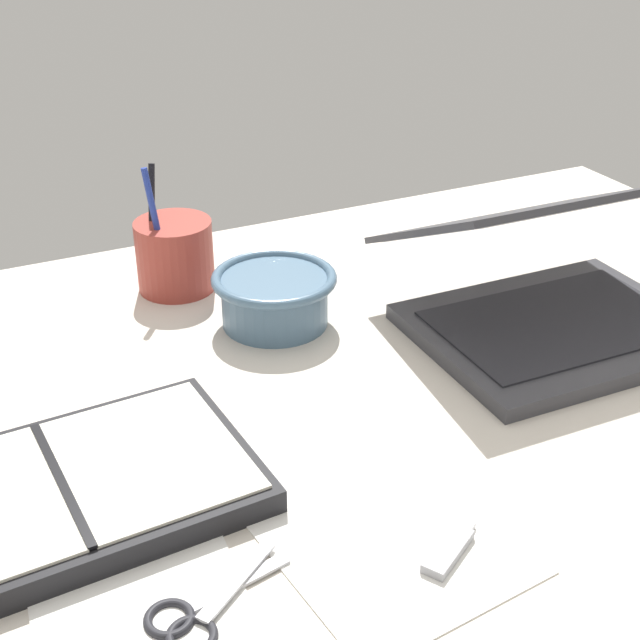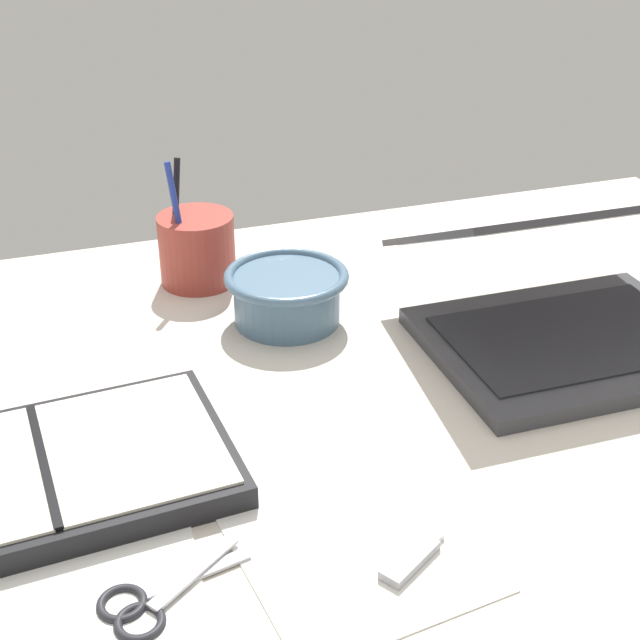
{
  "view_description": "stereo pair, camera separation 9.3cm",
  "coord_description": "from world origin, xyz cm",
  "px_view_note": "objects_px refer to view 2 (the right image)",
  "views": [
    {
      "loc": [
        -37.64,
        -66.51,
        53.42
      ],
      "look_at": [
        -2.28,
        7.05,
        9.0
      ],
      "focal_mm": 50.0,
      "sensor_mm": 36.0,
      "label": 1
    },
    {
      "loc": [
        -29.05,
        -70.05,
        53.42
      ],
      "look_at": [
        -2.28,
        7.05,
        9.0
      ],
      "focal_mm": 50.0,
      "sensor_mm": 36.0,
      "label": 2
    }
  ],
  "objects_px": {
    "pen_cup": "(197,249)",
    "bowl": "(287,294)",
    "scissors": "(147,603)",
    "planner": "(46,474)",
    "laptop": "(564,300)"
  },
  "relations": [
    {
      "from": "laptop",
      "to": "planner",
      "type": "xyz_separation_m",
      "value": [
        -0.58,
        -0.08,
        -0.04
      ]
    },
    {
      "from": "laptop",
      "to": "scissors",
      "type": "distance_m",
      "value": 0.58
    },
    {
      "from": "scissors",
      "to": "planner",
      "type": "bearing_deg",
      "value": 86.14
    },
    {
      "from": "bowl",
      "to": "pen_cup",
      "type": "xyz_separation_m",
      "value": [
        -0.08,
        0.14,
        0.01
      ]
    },
    {
      "from": "bowl",
      "to": "pen_cup",
      "type": "relative_size",
      "value": 0.88
    },
    {
      "from": "laptop",
      "to": "pen_cup",
      "type": "distance_m",
      "value": 0.46
    },
    {
      "from": "planner",
      "to": "pen_cup",
      "type": "bearing_deg",
      "value": 55.67
    },
    {
      "from": "pen_cup",
      "to": "bowl",
      "type": "bearing_deg",
      "value": -61.41
    },
    {
      "from": "pen_cup",
      "to": "scissors",
      "type": "bearing_deg",
      "value": -106.31
    },
    {
      "from": "planner",
      "to": "scissors",
      "type": "distance_m",
      "value": 0.18
    },
    {
      "from": "pen_cup",
      "to": "planner",
      "type": "relative_size",
      "value": 0.49
    },
    {
      "from": "pen_cup",
      "to": "scissors",
      "type": "distance_m",
      "value": 0.57
    },
    {
      "from": "laptop",
      "to": "pen_cup",
      "type": "height_order",
      "value": "laptop"
    },
    {
      "from": "laptop",
      "to": "pen_cup",
      "type": "xyz_separation_m",
      "value": [
        -0.36,
        0.29,
        -0.01
      ]
    },
    {
      "from": "laptop",
      "to": "planner",
      "type": "relative_size",
      "value": 0.94
    }
  ]
}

